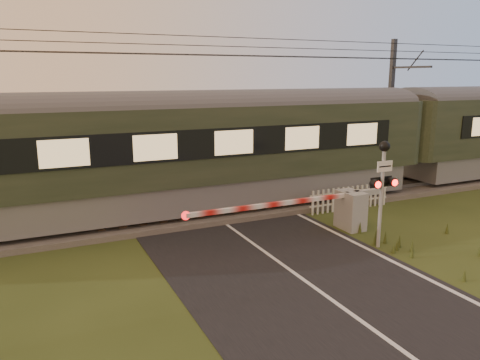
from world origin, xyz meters
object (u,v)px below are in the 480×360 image
boom_gate (344,209)px  crossing_signal (383,175)px  catenary_mast (391,106)px  picket_fence (350,198)px  train (399,136)px

boom_gate → crossing_signal: crossing_signal is taller
catenary_mast → boom_gate: bearing=-140.2°
boom_gate → crossing_signal: bearing=-91.5°
boom_gate → picket_fence: size_ratio=1.96×
train → catenary_mast: (1.47, 2.22, 1.09)m
picket_fence → catenary_mast: size_ratio=0.53×
catenary_mast → crossing_signal: bearing=-133.1°
boom_gate → picket_fence: 2.41m
train → catenary_mast: 2.88m
picket_fence → boom_gate: bearing=-132.5°
train → catenary_mast: size_ratio=6.64×
train → boom_gate: (-5.58, -3.66, -1.61)m
crossing_signal → picket_fence: 4.19m
boom_gate → crossing_signal: 2.22m
train → catenary_mast: catenary_mast is taller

